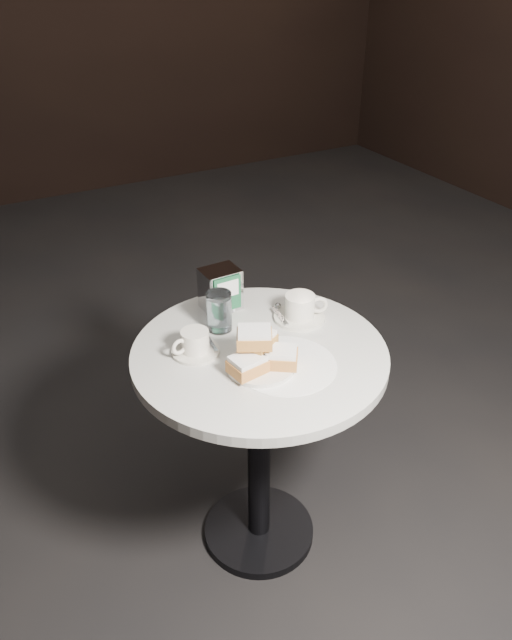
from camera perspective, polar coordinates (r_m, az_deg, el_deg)
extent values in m
plane|color=black|center=(2.20, 0.26, -18.90)|extent=(7.00, 7.00, 0.00)
cylinder|color=black|center=(2.19, 0.26, -18.65)|extent=(0.36, 0.36, 0.03)
cylinder|color=black|center=(1.94, 0.29, -12.05)|extent=(0.07, 0.07, 0.70)
cylinder|color=white|center=(1.70, 0.32, -3.17)|extent=(0.70, 0.70, 0.03)
cylinder|color=white|center=(1.64, 2.72, -4.09)|extent=(0.35, 0.35, 0.00)
cylinder|color=silver|center=(1.62, 0.43, -4.21)|extent=(0.21, 0.21, 0.01)
cube|color=#D48941|center=(1.58, -0.77, -4.25)|extent=(0.10, 0.08, 0.03)
cube|color=white|center=(1.57, -0.77, -3.57)|extent=(0.09, 0.08, 0.01)
cube|color=#CD863F|center=(1.61, 2.22, -3.55)|extent=(0.11, 0.11, 0.03)
cube|color=white|center=(1.60, 2.23, -2.88)|extent=(0.10, 0.10, 0.01)
cube|color=#BC853A|center=(1.62, 0.21, -2.20)|extent=(0.11, 0.11, 0.03)
cube|color=white|center=(1.60, 0.21, -1.51)|extent=(0.10, 0.10, 0.01)
cube|color=#C6843D|center=(1.58, -0.15, -1.76)|extent=(0.11, 0.10, 0.03)
cube|color=white|center=(1.57, -0.15, -1.05)|extent=(0.10, 0.10, 0.01)
cylinder|color=silver|center=(1.69, -5.53, -2.85)|extent=(0.15, 0.15, 0.01)
cylinder|color=white|center=(1.67, -5.59, -1.89)|extent=(0.09, 0.09, 0.06)
cylinder|color=#946D51|center=(1.66, -5.64, -1.20)|extent=(0.08, 0.08, 0.00)
torus|color=white|center=(1.65, -7.02, -2.46)|extent=(0.05, 0.02, 0.05)
cube|color=silver|center=(1.71, -4.14, -2.08)|extent=(0.02, 0.09, 0.00)
sphere|color=#BBBBC0|center=(1.74, -4.98, -1.34)|extent=(0.02, 0.02, 0.02)
cylinder|color=silver|center=(1.83, 3.98, 0.25)|extent=(0.20, 0.20, 0.01)
cylinder|color=white|center=(1.81, 4.02, 1.30)|extent=(0.12, 0.12, 0.07)
cylinder|color=#957151|center=(1.80, 4.06, 2.06)|extent=(0.11, 0.11, 0.00)
torus|color=beige|center=(1.82, 5.77, 1.38)|extent=(0.05, 0.03, 0.05)
cube|color=#B0B0B5|center=(1.82, 2.21, 0.39)|extent=(0.03, 0.10, 0.00)
sphere|color=#BAB9BE|center=(1.86, 2.01, 1.30)|extent=(0.02, 0.02, 0.02)
cylinder|color=silver|center=(1.76, -3.39, 0.81)|extent=(0.09, 0.09, 0.12)
cylinder|color=silver|center=(1.76, -3.38, 0.68)|extent=(0.08, 0.08, 0.10)
cylinder|color=silver|center=(1.86, -2.74, 2.44)|extent=(0.08, 0.08, 0.10)
cylinder|color=silver|center=(1.86, -2.74, 2.34)|extent=(0.07, 0.07, 0.09)
cube|color=silver|center=(1.86, -3.28, 2.86)|extent=(0.11, 0.09, 0.13)
cube|color=#195934|center=(1.82, -2.60, 2.37)|extent=(0.09, 0.01, 0.11)
cube|color=white|center=(1.81, -2.57, 2.83)|extent=(0.07, 0.00, 0.05)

